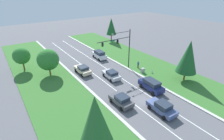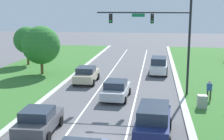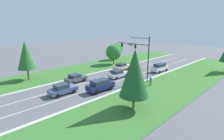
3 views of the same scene
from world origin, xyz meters
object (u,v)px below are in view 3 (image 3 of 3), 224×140
at_px(slate_blue_sedan, 63,89).
at_px(white_suv, 160,67).
at_px(silver_sedan, 118,74).
at_px(oak_near_left_tree, 117,49).
at_px(pedestrian, 151,81).
at_px(conifer_far_right_tree, 134,73).
at_px(fire_hydrant, 141,90).
at_px(utility_cabinet, 139,85).
at_px(champagne_sedan, 122,67).
at_px(oak_far_left_tree, 114,52).
at_px(traffic_signal_mast, 139,51).
at_px(navy_suv, 100,85).
at_px(graphite_sedan, 76,78).
at_px(conifer_mid_left_tree, 26,55).

bearing_deg(slate_blue_sedan, white_suv, 82.81).
height_order(silver_sedan, oak_near_left_tree, oak_near_left_tree).
height_order(pedestrian, conifer_far_right_tree, conifer_far_right_tree).
bearing_deg(fire_hydrant, utility_cabinet, 140.83).
relative_size(champagne_sedan, white_suv, 0.96).
distance_m(white_suv, oak_near_left_tree, 17.60).
relative_size(utility_cabinet, fire_hydrant, 1.53).
relative_size(silver_sedan, oak_far_left_tree, 0.81).
distance_m(slate_blue_sedan, white_suv, 23.74).
bearing_deg(champagne_sedan, utility_cabinet, -35.29).
relative_size(silver_sedan, utility_cabinet, 4.21).
xyz_separation_m(traffic_signal_mast, conifer_far_right_tree, (7.32, -10.71, -0.83)).
bearing_deg(fire_hydrant, slate_blue_sedan, -130.36).
distance_m(navy_suv, slate_blue_sedan, 6.10).
xyz_separation_m(oak_near_left_tree, conifer_far_right_tree, (24.69, -22.63, 1.55)).
relative_size(champagne_sedan, navy_suv, 0.94).
height_order(champagne_sedan, conifer_far_right_tree, conifer_far_right_tree).
height_order(navy_suv, fire_hydrant, navy_suv).
distance_m(oak_near_left_tree, conifer_far_right_tree, 33.53).
xyz_separation_m(traffic_signal_mast, navy_suv, (-0.62, -9.56, -4.71)).
bearing_deg(silver_sedan, oak_near_left_tree, 136.76).
relative_size(navy_suv, graphite_sedan, 1.19).
bearing_deg(utility_cabinet, white_suv, 104.25).
height_order(pedestrian, oak_far_left_tree, oak_far_left_tree).
bearing_deg(pedestrian, traffic_signal_mast, -33.60).
height_order(navy_suv, silver_sedan, navy_suv).
xyz_separation_m(pedestrian, conifer_mid_left_tree, (-19.09, -14.52, 4.11)).
relative_size(fire_hydrant, oak_far_left_tree, 0.13).
bearing_deg(champagne_sedan, graphite_sedan, -91.01).
xyz_separation_m(utility_cabinet, conifer_mid_left_tree, (-18.21, -12.13, 4.51)).
height_order(traffic_signal_mast, fire_hydrant, traffic_signal_mast).
bearing_deg(utility_cabinet, champagne_sedan, 145.84).
xyz_separation_m(traffic_signal_mast, silver_sedan, (-3.81, -1.91, -4.94)).
relative_size(utility_cabinet, oak_far_left_tree, 0.19).
xyz_separation_m(champagne_sedan, oak_near_left_tree, (-9.85, 8.58, 2.50)).
distance_m(conifer_far_right_tree, conifer_mid_left_tree, 23.17).
bearing_deg(graphite_sedan, oak_far_left_tree, 108.50).
height_order(champagne_sedan, graphite_sedan, champagne_sedan).
height_order(navy_suv, utility_cabinet, navy_suv).
height_order(traffic_signal_mast, champagne_sedan, traffic_signal_mast).
bearing_deg(traffic_signal_mast, conifer_far_right_tree, -55.63).
xyz_separation_m(white_suv, utility_cabinet, (3.17, -12.47, -0.46)).
distance_m(navy_suv, graphite_sedan, 6.87).
distance_m(graphite_sedan, pedestrian, 14.18).
bearing_deg(white_suv, oak_near_left_tree, 171.48).
relative_size(conifer_far_right_tree, oak_far_left_tree, 1.44).
xyz_separation_m(oak_near_left_tree, oak_far_left_tree, (3.96, -5.46, 0.04)).
relative_size(utility_cabinet, pedestrian, 0.63).
bearing_deg(slate_blue_sedan, silver_sedan, 91.49).
height_order(fire_hydrant, conifer_far_right_tree, conifer_far_right_tree).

